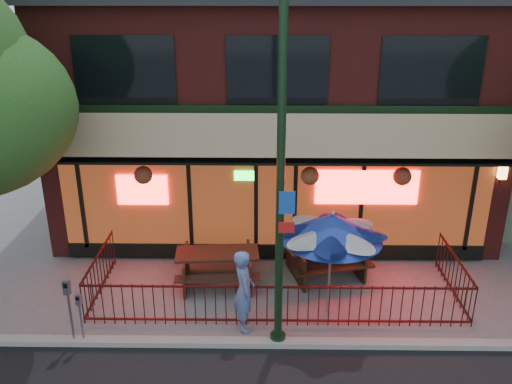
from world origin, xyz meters
TOP-DOWN VIEW (x-y plane):
  - ground at (0.00, 0.00)m, footprint 80.00×80.00m
  - curb at (0.00, -0.50)m, footprint 80.00×0.25m
  - restaurant_building at (0.00, 7.11)m, footprint 12.96×9.49m
  - patio_fence at (0.00, 0.50)m, footprint 8.44×2.62m
  - street_light at (0.00, -0.40)m, footprint 0.43×0.32m
  - picnic_table_left at (-1.42, 1.93)m, footprint 2.10×1.67m
  - picnic_table_right at (1.26, 2.40)m, footprint 2.33×2.00m
  - patio_umbrella at (1.14, 0.72)m, footprint 2.17×2.17m
  - pedestrian at (-0.71, 0.10)m, footprint 0.56×0.74m
  - parking_meter_near at (-4.00, -0.48)m, footprint 0.10×0.09m
  - parking_meter_far at (-4.20, -0.48)m, footprint 0.14×0.13m

SIDE VIEW (x-z plane):
  - ground at x=0.00m, z-range 0.00..0.00m
  - curb at x=0.00m, z-range 0.00..0.12m
  - picnic_table_left at x=-1.42m, z-range 0.13..0.99m
  - picnic_table_right at x=1.26m, z-range 0.13..0.99m
  - patio_fence at x=0.00m, z-range 0.13..1.13m
  - parking_meter_near at x=-4.00m, z-range 0.21..1.37m
  - pedestrian at x=-0.71m, z-range 0.00..1.84m
  - parking_meter_far at x=-4.20m, z-range 0.26..1.74m
  - patio_umbrella at x=1.14m, z-range 0.88..3.35m
  - street_light at x=0.00m, z-range -0.35..6.65m
  - restaurant_building at x=0.00m, z-range 0.10..8.15m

